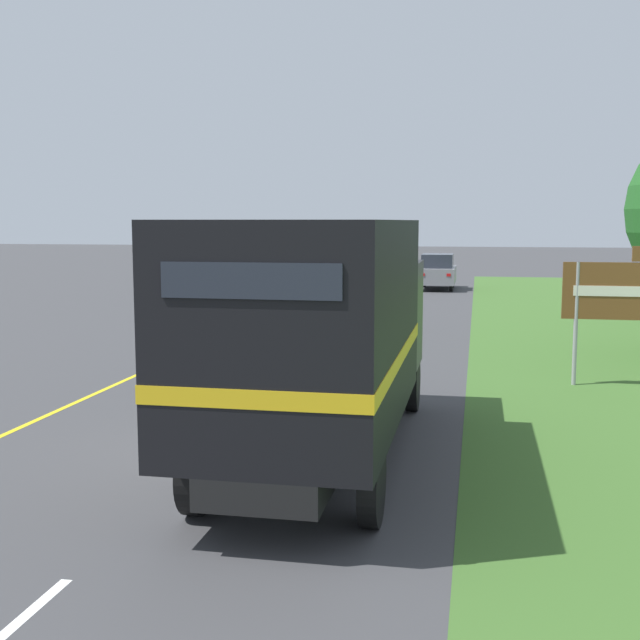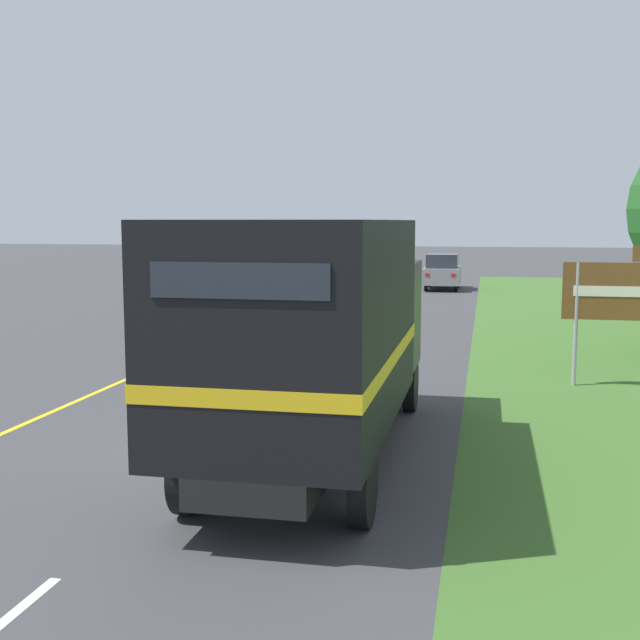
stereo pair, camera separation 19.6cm
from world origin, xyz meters
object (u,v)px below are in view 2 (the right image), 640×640
object	(u,v)px
horse_trailer_truck	(316,329)
lead_car_grey_ahead	(442,271)
highway_sign	(614,296)
lead_car_white	(304,301)

from	to	relation	value
horse_trailer_truck	lead_car_grey_ahead	world-z (taller)	horse_trailer_truck
highway_sign	lead_car_white	bearing A→B (deg)	138.87
lead_car_grey_ahead	highway_sign	size ratio (longest dim) A/B	1.35
horse_trailer_truck	highway_sign	bearing A→B (deg)	52.23
horse_trailer_truck	highway_sign	size ratio (longest dim) A/B	2.62
lead_car_grey_ahead	horse_trailer_truck	bearing A→B (deg)	-90.33
horse_trailer_truck	lead_car_white	distance (m)	14.13
lead_car_white	lead_car_grey_ahead	distance (m)	16.97
lead_car_white	highway_sign	world-z (taller)	highway_sign
horse_trailer_truck	lead_car_grey_ahead	xyz separation A→B (m)	(0.17, 30.32, -1.03)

